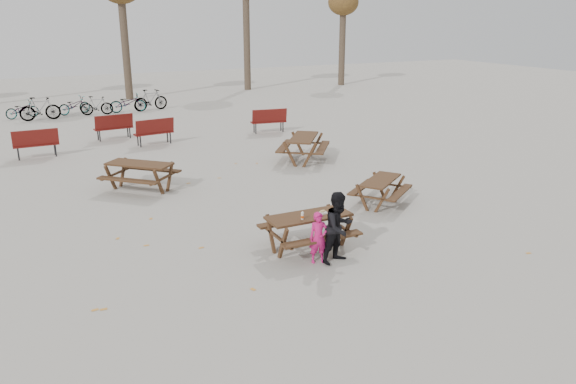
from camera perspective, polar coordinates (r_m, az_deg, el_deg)
name	(u,v)px	position (r m, az deg, el deg)	size (l,w,h in m)	color
ground	(308,249)	(12.13, 2.09, -5.80)	(80.00, 80.00, 0.00)	gray
main_picnic_table	(309,223)	(11.91, 2.12, -3.20)	(1.80, 1.45, 0.78)	#372014
food_tray	(323,213)	(11.92, 3.54, -2.14)	(0.18, 0.11, 0.04)	white
bread_roll	(323,211)	(11.91, 3.54, -1.94)	(0.14, 0.06, 0.05)	tan
soda_bottle	(302,216)	(11.56, 1.48, -2.47)	(0.07, 0.07, 0.17)	silver
child	(319,238)	(11.31, 3.12, -4.66)	(0.39, 0.26, 1.07)	#C51868
adult	(339,227)	(11.29, 5.19, -3.61)	(0.72, 0.56, 1.48)	black
picnic_table_east	(380,192)	(15.01, 9.36, 0.02)	(1.59, 1.28, 0.68)	#372014
picnic_table_north	(140,177)	(16.54, -14.78, 1.52)	(1.85, 1.49, 0.80)	#372014
picnic_table_far	(303,149)	(19.26, 1.58, 4.42)	(1.97, 1.59, 0.85)	#372014
park_bench_row	(148,130)	(22.69, -14.02, 6.15)	(10.72, 2.51, 1.03)	maroon
bicycle_row	(90,105)	(30.07, -19.44, 8.34)	(7.94, 2.04, 1.11)	black
fallen_leaves	(280,211)	(14.41, -0.84, -1.90)	(11.00, 11.00, 0.01)	orange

